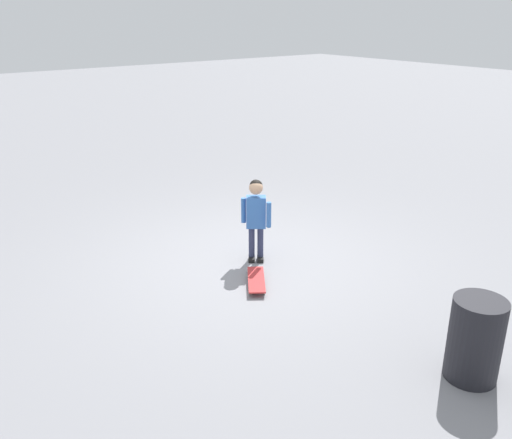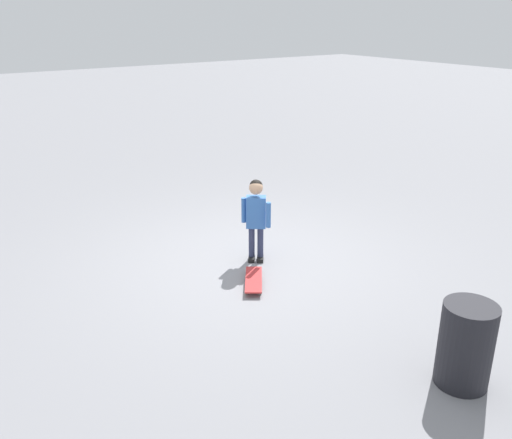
# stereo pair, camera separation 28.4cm
# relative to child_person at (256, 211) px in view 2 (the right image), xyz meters

# --- Properties ---
(ground_plane) EXTENTS (50.00, 50.00, 0.00)m
(ground_plane) POSITION_rel_child_person_xyz_m (0.01, -0.10, -0.66)
(ground_plane) COLOR gray
(child_person) EXTENTS (0.37, 0.28, 1.06)m
(child_person) POSITION_rel_child_person_xyz_m (0.00, 0.00, 0.00)
(child_person) COLOR #2D3351
(child_person) RESTS_ON ground
(skateboard) EXTENTS (0.64, 0.53, 0.07)m
(skateboard) POSITION_rel_child_person_xyz_m (0.54, -0.40, -0.60)
(skateboard) COLOR #B22D2D
(skateboard) RESTS_ON ground
(trash_bin) EXTENTS (0.45, 0.45, 0.75)m
(trash_bin) POSITION_rel_child_person_xyz_m (3.00, 0.05, -0.28)
(trash_bin) COLOR black
(trash_bin) RESTS_ON ground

